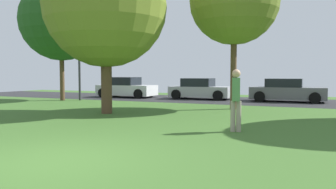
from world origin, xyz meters
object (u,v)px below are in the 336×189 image
at_px(oak_tree_center, 234,0).
at_px(parked_car_grey, 287,91).
at_px(oak_tree_left, 61,20).
at_px(parked_car_silver, 200,90).
at_px(parked_car_white, 126,88).
at_px(street_lamp_post, 79,65).
at_px(maple_tree_near, 106,6).
at_px(person_bystander, 236,97).

relative_size(oak_tree_center, parked_car_grey, 1.67).
bearing_deg(oak_tree_left, parked_car_silver, 31.19).
xyz_separation_m(parked_car_white, parked_car_grey, (10.86, 0.49, -0.02)).
distance_m(parked_car_white, parked_car_grey, 10.87).
bearing_deg(street_lamp_post, parked_car_silver, 31.87).
height_order(maple_tree_near, oak_tree_center, oak_tree_center).
distance_m(parked_car_silver, parked_car_grey, 5.43).
xyz_separation_m(maple_tree_near, parked_car_silver, (0.95, 9.39, -3.82)).
relative_size(oak_tree_left, maple_tree_near, 1.08).
relative_size(maple_tree_near, parked_car_silver, 1.74).
relative_size(oak_tree_left, parked_car_white, 1.82).
xyz_separation_m(parked_car_silver, street_lamp_post, (-6.61, -4.11, 1.62)).
bearing_deg(maple_tree_near, oak_tree_left, 144.11).
distance_m(maple_tree_near, street_lamp_post, 8.05).
relative_size(maple_tree_near, person_bystander, 3.94).
bearing_deg(parked_car_white, oak_tree_left, -117.50).
distance_m(oak_tree_center, street_lamp_post, 10.56).
bearing_deg(person_bystander, street_lamp_post, 44.95).
distance_m(oak_tree_center, parked_car_white, 11.13).
distance_m(person_bystander, parked_car_silver, 12.66).
height_order(oak_tree_left, parked_car_grey, oak_tree_left).
relative_size(oak_tree_left, parked_car_grey, 1.76).
xyz_separation_m(parked_car_grey, street_lamp_post, (-12.04, -4.14, 1.61)).
height_order(parked_car_white, parked_car_silver, parked_car_white).
bearing_deg(oak_tree_center, parked_car_white, 150.65).
distance_m(person_bystander, parked_car_grey, 11.68).
xyz_separation_m(maple_tree_near, street_lamp_post, (-5.66, 5.28, -2.20)).
distance_m(person_bystander, parked_car_white, 15.28).
xyz_separation_m(person_bystander, parked_car_grey, (0.44, 11.67, -0.36)).
bearing_deg(parked_car_white, street_lamp_post, -107.87).
distance_m(parked_car_grey, street_lamp_post, 12.83).
xyz_separation_m(oak_tree_left, oak_tree_center, (11.06, -0.87, 0.08)).
bearing_deg(parked_car_grey, street_lamp_post, -161.03).
height_order(oak_tree_center, parked_car_silver, oak_tree_center).
bearing_deg(person_bystander, parked_car_white, 30.92).
xyz_separation_m(person_bystander, street_lamp_post, (-11.59, 7.53, 1.26)).
bearing_deg(maple_tree_near, parked_car_silver, 84.23).
bearing_deg(oak_tree_center, person_bystander, -76.22).
bearing_deg(street_lamp_post, parked_car_grey, 18.97).
xyz_separation_m(oak_tree_left, person_bystander, (12.57, -7.05, -4.01)).
xyz_separation_m(maple_tree_near, parked_car_grey, (6.38, 9.42, -3.81)).
height_order(maple_tree_near, parked_car_grey, maple_tree_near).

